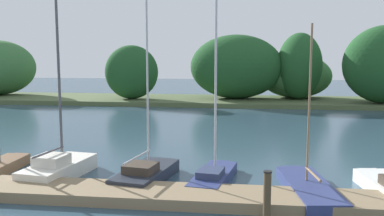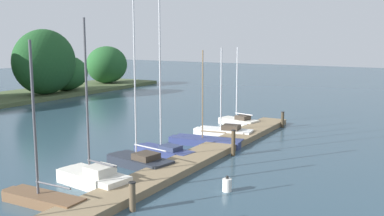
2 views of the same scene
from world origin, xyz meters
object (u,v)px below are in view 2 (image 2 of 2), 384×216
(sailboat_6, at_px, (204,141))
(sailboat_7, at_px, (223,131))
(sailboat_2, at_px, (40,196))
(mooring_piling_3, at_px, (283,119))
(channel_buoy_0, at_px, (227,185))
(sailboat_5, at_px, (163,149))
(sailboat_4, at_px, (139,160))
(sailboat_3, at_px, (92,176))
(mooring_piling_2, at_px, (233,143))
(sailboat_8, at_px, (238,121))
(mooring_piling_1, at_px, (132,197))

(sailboat_6, relative_size, sailboat_7, 0.99)
(sailboat_2, xyz_separation_m, mooring_piling_3, (18.91, -3.32, 0.24))
(sailboat_2, relative_size, channel_buoy_0, 9.28)
(sailboat_5, height_order, sailboat_7, sailboat_5)
(channel_buoy_0, bearing_deg, sailboat_4, 78.50)
(sailboat_3, xyz_separation_m, sailboat_7, (11.69, -0.63, -0.09))
(mooring_piling_2, xyz_separation_m, channel_buoy_0, (-5.30, -2.15, -0.44))
(sailboat_7, xyz_separation_m, mooring_piling_2, (-4.14, -2.62, 0.40))
(sailboat_8, bearing_deg, sailboat_4, 102.65)
(sailboat_4, distance_m, sailboat_6, 5.70)
(sailboat_5, distance_m, mooring_piling_1, 8.06)
(sailboat_6, height_order, mooring_piling_2, sailboat_6)
(sailboat_7, relative_size, mooring_piling_3, 5.04)
(sailboat_2, distance_m, sailboat_6, 11.71)
(sailboat_3, bearing_deg, mooring_piling_3, -92.44)
(sailboat_2, height_order, sailboat_5, sailboat_5)
(sailboat_7, bearing_deg, sailboat_4, 78.44)
(sailboat_6, height_order, sailboat_7, sailboat_7)
(sailboat_5, xyz_separation_m, mooring_piling_3, (10.43, -3.24, 0.22))
(mooring_piling_3, bearing_deg, channel_buoy_0, -170.59)
(mooring_piling_1, height_order, mooring_piling_2, mooring_piling_2)
(sailboat_4, relative_size, sailboat_8, 1.46)
(sailboat_6, relative_size, mooring_piling_3, 4.96)
(sailboat_3, relative_size, mooring_piling_1, 6.34)
(sailboat_5, bearing_deg, mooring_piling_3, -98.41)
(sailboat_6, relative_size, mooring_piling_1, 4.95)
(sailboat_6, bearing_deg, channel_buoy_0, 117.08)
(sailboat_4, bearing_deg, sailboat_8, -79.71)
(sailboat_2, bearing_deg, mooring_piling_3, -101.05)
(sailboat_6, xyz_separation_m, mooring_piling_3, (7.24, -2.40, 0.34))
(sailboat_4, distance_m, sailboat_8, 12.11)
(sailboat_7, distance_m, mooring_piling_3, 5.18)
(sailboat_3, xyz_separation_m, channel_buoy_0, (2.26, -5.40, -0.13))
(sailboat_7, bearing_deg, sailboat_2, 79.19)
(sailboat_6, bearing_deg, sailboat_3, 77.81)
(sailboat_6, height_order, channel_buoy_0, sailboat_6)
(sailboat_5, xyz_separation_m, sailboat_7, (5.88, -0.79, -0.03))
(sailboat_5, height_order, mooring_piling_1, sailboat_5)
(sailboat_6, bearing_deg, sailboat_5, 67.47)
(sailboat_5, bearing_deg, sailboat_3, 100.39)
(sailboat_5, distance_m, channel_buoy_0, 6.60)
(sailboat_6, bearing_deg, sailboat_7, -96.82)
(mooring_piling_1, xyz_separation_m, channel_buoy_0, (3.72, -2.10, -0.29))
(sailboat_5, height_order, mooring_piling_2, sailboat_5)
(sailboat_2, distance_m, sailboat_8, 18.13)
(sailboat_7, relative_size, mooring_piling_2, 3.99)
(sailboat_7, relative_size, channel_buoy_0, 8.38)
(mooring_piling_3, bearing_deg, sailboat_8, 104.07)
(sailboat_4, bearing_deg, mooring_piling_3, -93.28)
(sailboat_2, distance_m, channel_buoy_0, 7.49)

